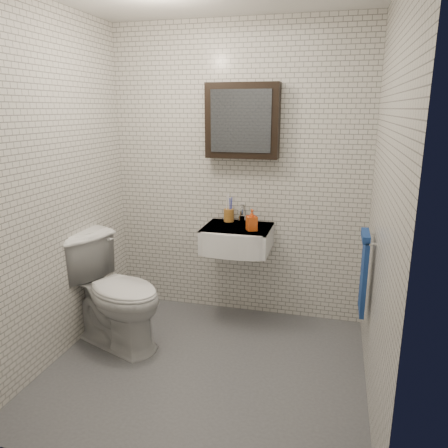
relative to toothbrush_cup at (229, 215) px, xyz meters
name	(u,v)px	position (x,y,z in m)	size (l,w,h in m)	color
ground	(206,368)	(0.06, -0.93, -0.91)	(2.20, 2.00, 0.01)	#505258
room_shell	(203,163)	(0.06, -0.93, 0.56)	(2.22, 2.02, 2.51)	silver
washbasin	(236,239)	(0.11, -0.20, -0.15)	(0.55, 0.50, 0.20)	white
faucet	(242,215)	(0.11, 0.00, 0.01)	(0.06, 0.20, 0.15)	silver
mirror_cabinet	(242,121)	(0.11, 0.00, 0.79)	(0.60, 0.15, 0.60)	black
towel_rail	(364,269)	(1.11, -0.58, -0.19)	(0.09, 0.30, 0.58)	silver
toothbrush_cup	(229,215)	(0.00, 0.00, 0.00)	(0.10, 0.10, 0.24)	#A06828
soap_bottle	(252,220)	(0.25, -0.24, 0.03)	(0.08, 0.08, 0.17)	orange
toilet	(115,292)	(-0.72, -0.75, -0.48)	(0.48, 0.84, 0.86)	white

